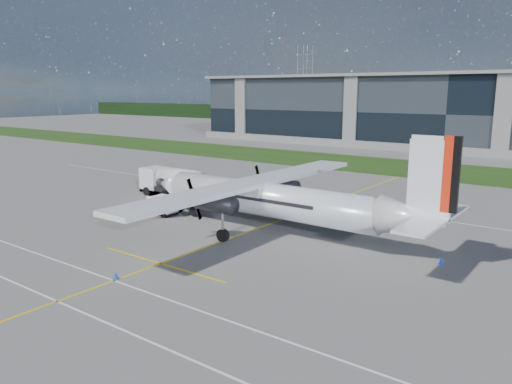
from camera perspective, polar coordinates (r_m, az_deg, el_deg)
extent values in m
plane|color=slate|center=(75.30, 14.12, 2.01)|extent=(400.00, 400.00, 0.00)
cube|color=#1F3E11|center=(82.66, 16.27, 2.73)|extent=(400.00, 18.00, 0.04)
cube|color=black|center=(112.46, 22.32, 8.37)|extent=(120.00, 20.00, 15.00)
cube|color=yellow|center=(47.79, 3.42, -2.99)|extent=(0.20, 70.00, 0.01)
cube|color=white|center=(34.07, -24.46, -10.09)|extent=(90.00, 0.15, 0.01)
imported|color=#F25907|center=(48.36, -11.48, -1.82)|extent=(0.82, 0.96, 2.00)
cone|color=#0B38C9|center=(52.32, -8.55, -1.55)|extent=(0.36, 0.36, 0.50)
cone|color=#0B38C9|center=(37.67, 20.44, -7.33)|extent=(0.36, 0.36, 0.50)
cone|color=#0B38C9|center=(33.81, -15.72, -9.18)|extent=(0.36, 0.36, 0.50)
cone|color=#0B38C9|center=(56.71, 8.96, -0.55)|extent=(0.36, 0.36, 0.50)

